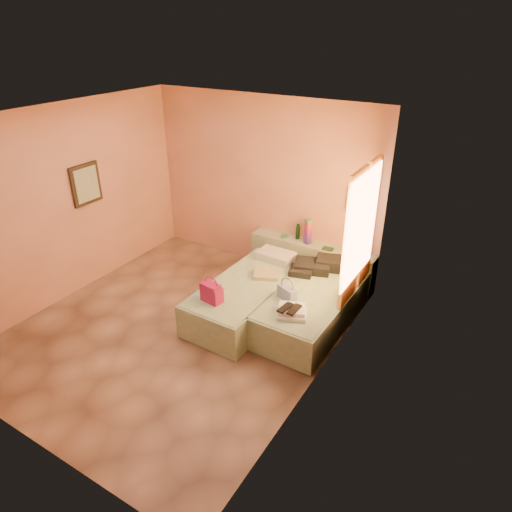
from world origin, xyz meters
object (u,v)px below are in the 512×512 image
Objects in this scene: water_bottle at (298,232)px; towel_stack at (293,312)px; bed_left at (248,297)px; blue_handbag at (287,293)px; magenta_handbag at (212,292)px; flower_vase at (358,246)px; bed_right at (313,307)px; green_book at (328,249)px; headboard_ledge at (311,262)px.

water_bottle is 0.69× the size of towel_stack.
blue_handbag reaches higher than bed_left.
blue_handbag is at bearing 41.47° from magenta_handbag.
flower_vase reaches higher than blue_handbag.
blue_handbag is (-0.23, -0.35, 0.34)m from bed_right.
flower_vase reaches higher than bed_right.
blue_handbag is at bearing -7.40° from bed_left.
blue_handbag is (0.67, -0.10, 0.34)m from bed_left.
water_bottle is (-0.81, 1.10, 0.52)m from bed_right.
bed_right is 7.13× the size of blue_handbag.
green_book is 2.05m from magenta_handbag.
flower_vase is 2.34m from magenta_handbag.
flower_vase is (1.00, -0.02, 0.01)m from water_bottle.
water_bottle is at bearing 90.67° from magenta_handbag.
magenta_handbag reaches higher than blue_handbag.
flower_vase is at bearing 95.70° from blue_handbag.
magenta_handbag is (-0.53, -1.94, 0.31)m from headboard_ledge.
headboard_ledge is at bearing 117.65° from bed_right.
magenta_handbag is (-1.24, -1.97, -0.15)m from flower_vase.
magenta_handbag is 1.08m from towel_stack.
green_book is 0.60× the size of flower_vase.
water_bottle is at bearing 169.34° from headboard_ledge.
water_bottle reaches higher than blue_handbag.
blue_handbag reaches higher than towel_stack.
bed_right is at bearing -63.43° from headboard_ledge.
bed_right is 1.43m from magenta_handbag.
bed_left is 7.59× the size of flower_vase.
flower_vase is (0.43, 0.09, 0.12)m from green_book.
magenta_handbag is at bearing -123.83° from blue_handbag.
water_bottle is 1.54× the size of green_book.
headboard_ledge is 1.18m from bed_right.
flower_vase reaches higher than headboard_ledge.
green_book is at bearing 112.47° from blue_handbag.
headboard_ledge reaches higher than bed_right.
magenta_handbag is at bearing -116.37° from green_book.
headboard_ledge is 7.30× the size of blue_handbag.
magenta_handbag is at bearing -138.54° from bed_right.
bed_left is 1.45m from water_bottle.
bed_left is at bearing -163.58° from bed_right.
bed_left is at bearing 84.51° from magenta_handbag.
flower_vase is at bearing 8.88° from green_book.
bed_left is 1.00× the size of bed_right.
headboard_ledge is 8.44× the size of water_bottle.
bed_right is at bearing -53.83° from water_bottle.
bed_right is (0.90, 0.25, 0.00)m from bed_left.
green_book is 0.56× the size of blue_handbag.
green_book reaches higher than bed_right.
green_book reaches higher than headboard_ledge.
water_bottle is 0.86× the size of magenta_handbag.
water_bottle is (-0.28, 0.05, 0.45)m from headboard_ledge.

